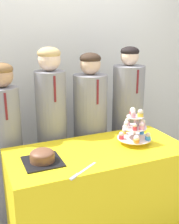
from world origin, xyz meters
TOP-DOWN VIEW (x-y plane):
  - wall_back at (0.00, 1.35)m, footprint 9.00×0.06m
  - table at (0.00, 0.32)m, footprint 1.40×0.65m
  - round_cake at (-0.45, 0.29)m, footprint 0.27×0.27m
  - cake_knife at (-0.27, 0.04)m, footprint 0.25×0.17m
  - cupcake_stand at (0.33, 0.33)m, footprint 0.28×0.28m
  - student_0 at (-0.62, 0.84)m, footprint 0.26×0.26m
  - student_1 at (-0.22, 0.84)m, footprint 0.27×0.28m
  - student_2 at (0.16, 0.84)m, footprint 0.32×0.32m
  - student_3 at (0.56, 0.84)m, footprint 0.31×0.31m

SIDE VIEW (x-z plane):
  - table at x=0.00m, z-range 0.00..0.77m
  - student_2 at x=0.16m, z-range -0.04..1.43m
  - student_0 at x=-0.62m, z-range -0.01..1.40m
  - student_3 at x=0.56m, z-range -0.04..1.47m
  - student_1 at x=-0.22m, z-range -0.02..1.51m
  - cake_knife at x=-0.27m, z-range 0.77..0.78m
  - round_cake at x=-0.45m, z-range 0.77..0.86m
  - cupcake_stand at x=0.33m, z-range 0.76..1.06m
  - wall_back at x=0.00m, z-range 0.00..2.70m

